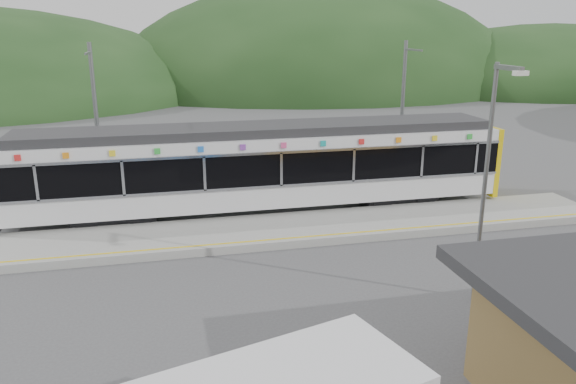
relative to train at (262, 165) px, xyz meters
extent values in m
plane|color=#4C4C4F|center=(0.32, -6.00, -2.06)|extent=(120.00, 120.00, 0.00)
ellipsoid|color=#1E3D19|center=(16.32, 48.00, -2.06)|extent=(52.00, 39.00, 26.00)
ellipsoid|color=#1E3D19|center=(45.32, 42.00, -2.06)|extent=(44.00, 33.00, 16.00)
cube|color=#9E9E99|center=(0.32, -2.70, -1.91)|extent=(26.00, 3.20, 0.30)
cube|color=yellow|center=(0.32, -4.00, -1.76)|extent=(26.00, 0.10, 0.01)
cube|color=black|center=(-6.02, 0.00, -1.76)|extent=(3.20, 2.20, 0.56)
cube|color=black|center=(5.98, 0.00, -1.76)|extent=(3.20, 2.20, 0.56)
cube|color=silver|center=(-0.02, 0.00, -1.02)|extent=(20.00, 2.90, 0.92)
cube|color=black|center=(-0.02, 0.00, 0.16)|extent=(20.00, 2.96, 1.45)
cube|color=silver|center=(-0.02, -1.50, -0.51)|extent=(20.00, 0.05, 0.10)
cube|color=silver|center=(-0.02, -1.50, 0.84)|extent=(20.00, 0.05, 0.10)
cube|color=silver|center=(-0.02, 0.00, 1.11)|extent=(20.00, 2.90, 0.45)
cube|color=#2D2D30|center=(-0.02, 0.00, 1.52)|extent=(19.40, 2.50, 0.36)
cube|color=yellow|center=(10.10, 0.00, -0.16)|extent=(0.24, 2.92, 3.00)
cube|color=black|center=(-10.12, 0.00, -0.16)|extent=(0.20, 2.92, 3.00)
cube|color=silver|center=(-8.52, -1.50, 0.16)|extent=(0.10, 0.05, 1.35)
cube|color=silver|center=(-5.52, -1.50, 0.16)|extent=(0.10, 0.05, 1.35)
cube|color=silver|center=(-2.52, -1.50, 0.16)|extent=(0.10, 0.05, 1.35)
cube|color=silver|center=(0.48, -1.50, 0.16)|extent=(0.10, 0.05, 1.35)
cube|color=silver|center=(3.48, -1.50, 0.16)|extent=(0.10, 0.05, 1.35)
cube|color=silver|center=(6.48, -1.50, 0.16)|extent=(0.10, 0.05, 1.35)
cube|color=silver|center=(8.98, -1.50, 0.16)|extent=(0.10, 0.05, 1.35)
cube|color=red|center=(-9.02, -1.49, 1.12)|extent=(0.22, 0.04, 0.22)
cube|color=orange|center=(-7.42, -1.49, 1.12)|extent=(0.22, 0.04, 0.22)
cube|color=yellow|center=(-5.82, -1.49, 1.12)|extent=(0.22, 0.04, 0.22)
cube|color=green|center=(-4.22, -1.49, 1.12)|extent=(0.22, 0.04, 0.22)
cube|color=blue|center=(-2.62, -1.49, 1.12)|extent=(0.22, 0.04, 0.22)
cube|color=purple|center=(-1.02, -1.49, 1.12)|extent=(0.22, 0.04, 0.22)
cube|color=#E54C8C|center=(0.58, -1.49, 1.12)|extent=(0.22, 0.04, 0.22)
cube|color=#19A5A5|center=(2.18, -1.49, 1.12)|extent=(0.22, 0.04, 0.22)
cube|color=red|center=(3.78, -1.49, 1.12)|extent=(0.22, 0.04, 0.22)
cube|color=orange|center=(5.38, -1.49, 1.12)|extent=(0.22, 0.04, 0.22)
cube|color=yellow|center=(6.98, -1.49, 1.12)|extent=(0.22, 0.04, 0.22)
cube|color=green|center=(8.58, -1.49, 1.12)|extent=(0.22, 0.04, 0.22)
cylinder|color=slate|center=(-6.68, 2.60, 1.44)|extent=(0.18, 0.18, 7.00)
cube|color=slate|center=(-6.68, 1.80, 4.54)|extent=(0.08, 1.80, 0.08)
cylinder|color=slate|center=(7.32, 2.60, 1.44)|extent=(0.18, 0.18, 7.00)
cube|color=slate|center=(7.32, 1.80, 4.54)|extent=(0.08, 1.80, 0.08)
cylinder|color=slate|center=(4.54, -9.15, 1.30)|extent=(0.12, 0.12, 6.74)
cube|color=slate|center=(4.54, -9.65, 4.56)|extent=(0.13, 1.12, 0.12)
cube|color=silver|center=(4.54, -10.16, 4.47)|extent=(0.35, 0.18, 0.12)
camera|label=1|loc=(-4.06, -22.38, 5.56)|focal=35.00mm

